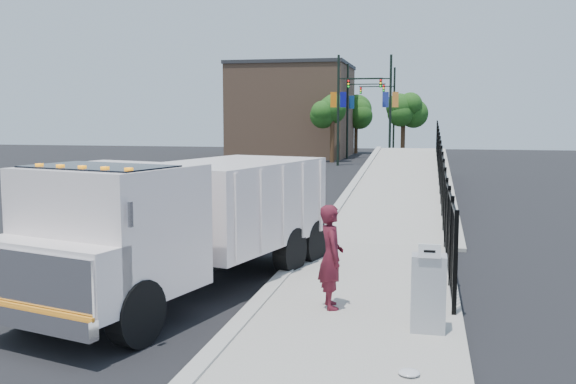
# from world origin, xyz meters

# --- Properties ---
(ground) EXTENTS (120.00, 120.00, 0.00)m
(ground) POSITION_xyz_m (0.00, 0.00, 0.00)
(ground) COLOR black
(ground) RESTS_ON ground
(sidewalk) EXTENTS (3.55, 12.00, 0.12)m
(sidewalk) POSITION_xyz_m (1.93, -2.00, 0.06)
(sidewalk) COLOR #9E998E
(sidewalk) RESTS_ON ground
(curb) EXTENTS (0.30, 12.00, 0.16)m
(curb) POSITION_xyz_m (0.00, -2.00, 0.08)
(curb) COLOR #ADAAA3
(curb) RESTS_ON ground
(ramp) EXTENTS (3.95, 24.06, 3.19)m
(ramp) POSITION_xyz_m (2.12, 16.00, 0.00)
(ramp) COLOR #9E998E
(ramp) RESTS_ON ground
(iron_fence) EXTENTS (0.10, 28.00, 1.80)m
(iron_fence) POSITION_xyz_m (3.55, 12.00, 0.90)
(iron_fence) COLOR black
(iron_fence) RESTS_ON ground
(truck) EXTENTS (4.59, 8.52, 2.78)m
(truck) POSITION_xyz_m (-1.69, -1.35, 1.57)
(truck) COLOR black
(truck) RESTS_ON ground
(worker) EXTENTS (0.65, 0.80, 1.88)m
(worker) POSITION_xyz_m (1.38, -2.05, 1.06)
(worker) COLOR #511320
(worker) RESTS_ON sidewalk
(utility_cabinet) EXTENTS (0.55, 0.40, 1.25)m
(utility_cabinet) POSITION_xyz_m (3.10, -3.00, 0.75)
(utility_cabinet) COLOR gray
(utility_cabinet) RESTS_ON sidewalk
(arrow_sign) EXTENTS (0.35, 0.04, 0.22)m
(arrow_sign) POSITION_xyz_m (3.10, -3.22, 1.48)
(arrow_sign) COLOR white
(arrow_sign) RESTS_ON utility_cabinet
(debris) EXTENTS (0.30, 0.30, 0.07)m
(debris) POSITION_xyz_m (2.86, -4.88, 0.16)
(debris) COLOR silver
(debris) RESTS_ON sidewalk
(light_pole_0) EXTENTS (3.78, 0.22, 8.00)m
(light_pole_0) POSITION_xyz_m (-3.10, 33.40, 4.36)
(light_pole_0) COLOR black
(light_pole_0) RESTS_ON ground
(light_pole_1) EXTENTS (3.78, 0.22, 8.00)m
(light_pole_1) POSITION_xyz_m (0.00, 33.93, 4.36)
(light_pole_1) COLOR black
(light_pole_1) RESTS_ON ground
(light_pole_2) EXTENTS (3.77, 0.22, 8.00)m
(light_pole_2) POSITION_xyz_m (-3.44, 41.64, 4.36)
(light_pole_2) COLOR black
(light_pole_2) RESTS_ON ground
(light_pole_3) EXTENTS (3.77, 0.22, 8.00)m
(light_pole_3) POSITION_xyz_m (-0.36, 46.09, 4.36)
(light_pole_3) COLOR black
(light_pole_3) RESTS_ON ground
(tree_0) EXTENTS (2.27, 2.27, 5.13)m
(tree_0) POSITION_xyz_m (-4.30, 36.63, 3.92)
(tree_0) COLOR #382314
(tree_0) RESTS_ON ground
(tree_1) EXTENTS (2.12, 2.12, 5.06)m
(tree_1) POSITION_xyz_m (1.08, 38.65, 3.90)
(tree_1) COLOR #382314
(tree_1) RESTS_ON ground
(tree_2) EXTENTS (3.02, 3.02, 5.51)m
(tree_2) POSITION_xyz_m (-3.86, 49.58, 3.96)
(tree_2) COLOR #382314
(tree_2) RESTS_ON ground
(building) EXTENTS (10.00, 10.00, 8.00)m
(building) POSITION_xyz_m (-9.00, 44.00, 4.00)
(building) COLOR #8C664C
(building) RESTS_ON ground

